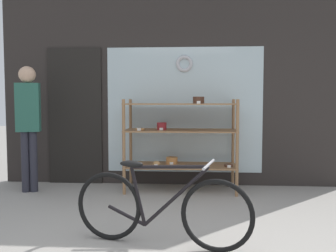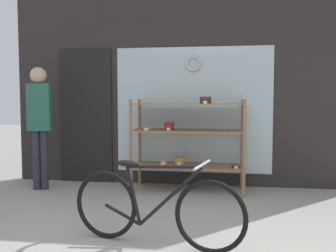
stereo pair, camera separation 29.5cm
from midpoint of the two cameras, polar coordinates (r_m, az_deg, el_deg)
name	(u,v)px [view 2 (the right image)]	position (r m, az deg, el deg)	size (l,w,h in m)	color
storefront_facade	(177,89)	(5.76, 2.93, 5.66)	(5.25, 0.13, 3.01)	#2D2826
display_case	(187,136)	(5.33, 4.57, -1.47)	(1.59, 0.59, 1.35)	#8E6642
bicycle	(155,208)	(3.42, 0.47, -12.35)	(1.62, 0.52, 0.77)	black
pedestrian	(39,117)	(5.66, -17.62, 1.33)	(0.35, 0.25, 1.77)	#282833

